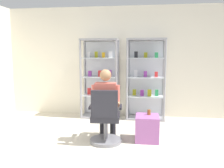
# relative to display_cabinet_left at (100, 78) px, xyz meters

# --- Properties ---
(back_wall) EXTENTS (6.00, 0.10, 2.70)m
(back_wall) POSITION_rel_display_cabinet_left_xyz_m (0.55, 0.24, 0.39)
(back_wall) COLOR silver
(back_wall) RESTS_ON ground
(display_cabinet_left) EXTENTS (0.90, 0.45, 1.90)m
(display_cabinet_left) POSITION_rel_display_cabinet_left_xyz_m (0.00, 0.00, 0.00)
(display_cabinet_left) COLOR gray
(display_cabinet_left) RESTS_ON ground
(display_cabinet_right) EXTENTS (0.90, 0.45, 1.90)m
(display_cabinet_right) POSITION_rel_display_cabinet_left_xyz_m (1.10, 0.00, -0.00)
(display_cabinet_right) COLOR gray
(display_cabinet_right) RESTS_ON ground
(office_chair) EXTENTS (0.58, 0.56, 0.96)m
(office_chair) POSITION_rel_display_cabinet_left_xyz_m (0.41, -1.75, -0.57)
(office_chair) COLOR slate
(office_chair) RESTS_ON ground
(seated_shopkeeper) EXTENTS (0.51, 0.58, 1.29)m
(seated_shopkeeper) POSITION_rel_display_cabinet_left_xyz_m (0.40, -1.59, -0.25)
(seated_shopkeeper) COLOR black
(seated_shopkeeper) RESTS_ON ground
(storage_crate) EXTENTS (0.41, 0.45, 0.45)m
(storage_crate) POSITION_rel_display_cabinet_left_xyz_m (1.13, -1.50, -0.74)
(storage_crate) COLOR #9E599E
(storage_crate) RESTS_ON ground
(tea_glass) EXTENTS (0.06, 0.06, 0.09)m
(tea_glass) POSITION_rel_display_cabinet_left_xyz_m (1.16, -1.43, -0.46)
(tea_glass) COLOR brown
(tea_glass) RESTS_ON storage_crate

